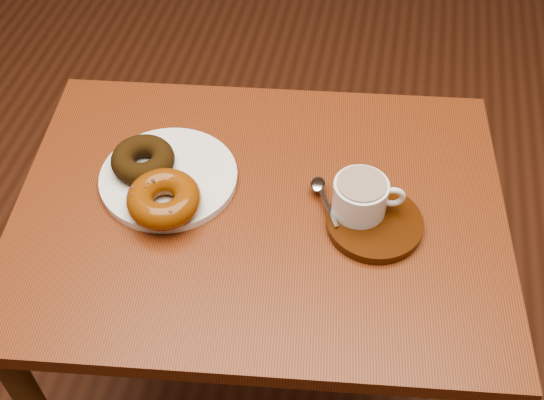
% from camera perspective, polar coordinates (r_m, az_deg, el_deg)
% --- Properties ---
extents(cafe_table, '(0.83, 0.66, 0.72)m').
position_cam_1_polar(cafe_table, '(1.16, -0.97, -4.27)').
color(cafe_table, brown).
rests_on(cafe_table, ground).
extents(donut_plate, '(0.28, 0.28, 0.01)m').
position_cam_1_polar(donut_plate, '(1.11, -8.64, 1.87)').
color(donut_plate, white).
rests_on(donut_plate, cafe_table).
extents(donut_cinnamon, '(0.12, 0.12, 0.04)m').
position_cam_1_polar(donut_cinnamon, '(1.11, -10.75, 3.34)').
color(donut_cinnamon, black).
rests_on(donut_cinnamon, donut_plate).
extents(donut_caramel, '(0.14, 0.14, 0.04)m').
position_cam_1_polar(donut_caramel, '(1.05, -9.05, 0.11)').
color(donut_caramel, brown).
rests_on(donut_caramel, donut_plate).
extents(saucer, '(0.17, 0.17, 0.02)m').
position_cam_1_polar(saucer, '(1.05, 8.56, -1.95)').
color(saucer, '#381907').
rests_on(saucer, cafe_table).
extents(coffee_cup, '(0.11, 0.08, 0.06)m').
position_cam_1_polar(coffee_cup, '(1.03, 7.47, 0.31)').
color(coffee_cup, white).
rests_on(coffee_cup, saucer).
extents(teaspoon, '(0.06, 0.10, 0.01)m').
position_cam_1_polar(teaspoon, '(1.07, 4.03, 0.96)').
color(teaspoon, silver).
rests_on(teaspoon, saucer).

